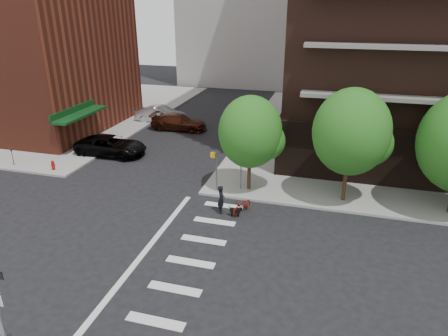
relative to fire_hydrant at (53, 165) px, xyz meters
name	(u,v)px	position (x,y,z in m)	size (l,w,h in m)	color
ground	(134,253)	(10.50, -7.80, -0.55)	(120.00, 120.00, 0.00)	black
sidewalk_nw	(38,108)	(-14.00, 15.70, -0.48)	(31.00, 33.00, 0.15)	gray
crosswalk	(175,260)	(12.71, -7.80, -0.55)	(3.85, 13.00, 0.01)	silver
midrise_nw	(2,19)	(-11.50, 10.20, 9.60)	(21.40, 15.50, 20.00)	maroon
tree_a	(250,132)	(14.50, 0.70, 3.49)	(4.00, 4.00, 5.90)	#301E11
tree_b	(351,132)	(20.50, 0.70, 3.99)	(4.50, 4.50, 6.65)	#301E11
pedestrian_signal	(222,165)	(12.82, 0.12, 1.30)	(2.18, 0.67, 2.60)	slate
fire_hydrant	(53,165)	(0.00, 0.00, 0.00)	(0.24, 0.24, 0.73)	#A50C0C
parking_meter	(12,155)	(-3.50, 0.00, 0.41)	(0.10, 0.08, 1.32)	black
parked_car_black	(111,146)	(2.30, 4.27, 0.25)	(5.74, 2.64, 1.59)	black
parked_car_maroon	(179,122)	(5.00, 12.30, 0.23)	(5.41, 2.20, 1.57)	#41180E
parked_car_silver	(161,115)	(2.30, 14.16, 0.31)	(5.22, 1.82, 1.72)	#ABADB3
scooter	(242,206)	(14.76, -2.39, -0.09)	(0.61, 1.75, 0.92)	maroon
dog_walker	(221,199)	(13.57, -2.67, 0.31)	(0.41, 0.63, 1.73)	black
dog	(236,210)	(14.51, -2.89, -0.17)	(0.71, 0.20, 0.61)	black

